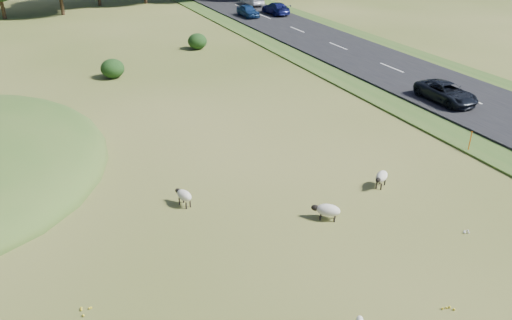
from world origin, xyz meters
The scene contains 10 objects.
ground centered at (0.00, 20.00, 0.00)m, with size 160.00×160.00×0.00m, color #3F5219.
road centered at (20.00, 30.00, 0.12)m, with size 8.00×150.00×0.25m, color black.
shrubs centered at (-3.44, 28.35, 0.76)m, with size 24.03×9.46×1.58m.
marker_post centered at (13.96, 1.81, 0.60)m, with size 0.06×0.06×1.20m, color #D8590C.
sheep_0 centered at (-2.03, 3.01, 0.54)m, with size 0.73×1.12×0.78m.
sheep_2 centered at (3.21, -0.65, 0.46)m, with size 1.24×1.11×0.73m.
sheep_4 centered at (7.05, 0.63, 0.57)m, with size 1.13×0.93×0.82m.
car_1 centered at (18.10, 7.99, 0.89)m, with size 2.12×4.60×1.28m, color black.
car_5 centered at (18.10, 40.91, 0.94)m, with size 1.64×4.08×1.39m, color navy.
car_6 centered at (21.90, 40.94, 0.96)m, with size 1.99×4.89×1.42m, color navy.
Camera 1 is at (-7.21, -15.79, 12.04)m, focal length 35.00 mm.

